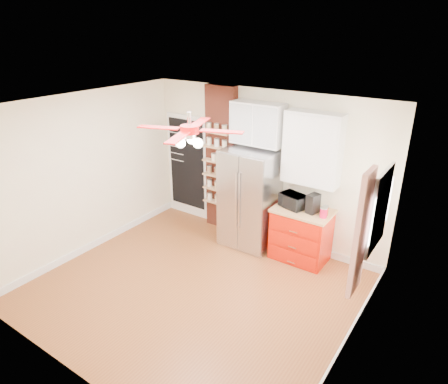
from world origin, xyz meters
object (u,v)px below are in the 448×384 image
Objects in this scene: ceiling_fan at (190,130)px; coffee_maker at (313,204)px; pantry_jar_oats at (214,157)px; canister_left at (323,213)px; fridge at (250,199)px; toaster_oven at (293,201)px; red_cabinet at (301,234)px.

ceiling_fan is 2.41m from coffee_maker.
ceiling_fan is 10.87× the size of pantry_jar_oats.
pantry_jar_oats is (-2.19, 0.15, 0.46)m from canister_left.
fridge reaches higher than pantry_jar_oats.
coffee_maker is (0.34, -0.00, 0.04)m from toaster_oven.
ceiling_fan is 2.51m from canister_left.
ceiling_fan is at bearing -62.89° from pantry_jar_oats.
ceiling_fan is (0.05, -1.63, 1.55)m from fridge.
pantry_jar_oats reaches higher than toaster_oven.
fridge is 13.59× the size of pantry_jar_oats.
canister_left is at bearing -1.43° from fridge.
toaster_oven is at bearing -166.08° from coffee_maker.
fridge is 0.80m from toaster_oven.
fridge is 1.15m from coffee_maker.
fridge is 4.19× the size of toaster_oven.
coffee_maker is at bearing -2.43° from pantry_jar_oats.
fridge is at bearing 91.76° from ceiling_fan.
red_cabinet is at bearing -2.23° from pantry_jar_oats.
pantry_jar_oats is (-0.85, 0.12, 0.56)m from fridge.
pantry_jar_oats is at bearing 175.97° from canister_left.
canister_left is at bearing -12.72° from red_cabinet.
coffee_maker is 0.23m from canister_left.
fridge is 5.62× the size of coffee_maker.
canister_left is (0.37, -0.08, 0.52)m from red_cabinet.
red_cabinet is 0.65m from canister_left.
ceiling_fan is 9.15× the size of canister_left.
red_cabinet is at bearing -170.18° from coffee_maker.
canister_left is at bearing -4.03° from pantry_jar_oats.
coffee_maker is (1.08, 1.67, -1.37)m from ceiling_fan.
red_cabinet is at bearing 18.72° from toaster_oven.
ceiling_fan is 4.49× the size of coffee_maker.
canister_left is at bearing 51.06° from ceiling_fan.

